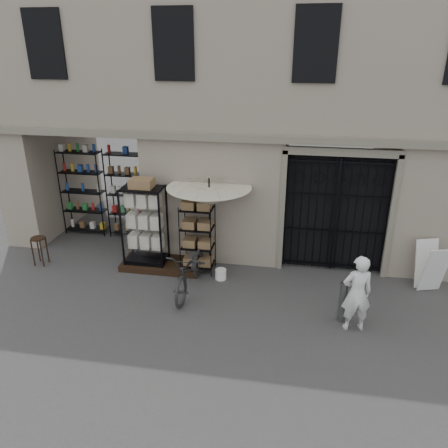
% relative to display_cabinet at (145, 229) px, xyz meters
% --- Properties ---
extents(ground, '(80.00, 80.00, 0.00)m').
position_rel_display_cabinet_xyz_m(ground, '(2.78, -1.52, -1.02)').
color(ground, black).
rests_on(ground, ground).
extents(main_building, '(14.00, 4.00, 9.00)m').
position_rel_display_cabinet_xyz_m(main_building, '(2.78, 2.48, 3.48)').
color(main_building, gray).
rests_on(main_building, ground).
extents(shop_recess, '(3.00, 1.70, 3.00)m').
position_rel_display_cabinet_xyz_m(shop_recess, '(-1.72, 1.28, 0.48)').
color(shop_recess, black).
rests_on(shop_recess, ground).
extents(shop_shelving, '(2.70, 0.50, 2.50)m').
position_rel_display_cabinet_xyz_m(shop_shelving, '(-1.77, 1.78, 0.23)').
color(shop_shelving, black).
rests_on(shop_shelving, ground).
extents(iron_gate, '(2.50, 0.21, 3.00)m').
position_rel_display_cabinet_xyz_m(iron_gate, '(4.53, 0.76, 0.48)').
color(iron_gate, black).
rests_on(iron_gate, ground).
extents(step_platform, '(2.00, 0.90, 0.15)m').
position_rel_display_cabinet_xyz_m(step_platform, '(0.38, 0.03, -0.95)').
color(step_platform, black).
rests_on(step_platform, ground).
extents(display_cabinet, '(1.07, 0.79, 2.10)m').
position_rel_display_cabinet_xyz_m(display_cabinet, '(0.00, 0.00, 0.00)').
color(display_cabinet, black).
rests_on(display_cabinet, step_platform).
extents(wire_rack, '(0.86, 0.70, 1.73)m').
position_rel_display_cabinet_xyz_m(wire_rack, '(1.31, 0.05, -0.17)').
color(wire_rack, black).
rests_on(wire_rack, ground).
extents(market_umbrella, '(1.80, 1.83, 2.83)m').
position_rel_display_cabinet_xyz_m(market_umbrella, '(1.58, 0.15, 1.02)').
color(market_umbrella, black).
rests_on(market_umbrella, ground).
extents(white_bucket, '(0.32, 0.32, 0.25)m').
position_rel_display_cabinet_xyz_m(white_bucket, '(1.94, -0.31, -0.89)').
color(white_bucket, white).
rests_on(white_bucket, ground).
extents(bicycle, '(0.77, 1.11, 2.06)m').
position_rel_display_cabinet_xyz_m(bicycle, '(1.36, -0.93, -1.02)').
color(bicycle, black).
rests_on(bicycle, ground).
extents(wooden_stool, '(0.43, 0.43, 0.73)m').
position_rel_display_cabinet_xyz_m(wooden_stool, '(-2.71, -0.33, -0.63)').
color(wooden_stool, black).
rests_on(wooden_stool, ground).
extents(steel_bollard, '(0.20, 0.20, 0.89)m').
position_rel_display_cabinet_xyz_m(steel_bollard, '(4.64, -1.55, -0.58)').
color(steel_bollard, '#5E5F60').
rests_on(steel_bollard, ground).
extents(shopkeeper, '(0.90, 1.68, 0.38)m').
position_rel_display_cabinet_xyz_m(shopkeeper, '(4.85, -1.78, -1.02)').
color(shopkeeper, silver).
rests_on(shopkeeper, ground).
extents(easel_sign, '(0.69, 0.74, 1.12)m').
position_rel_display_cabinet_xyz_m(easel_sign, '(6.67, 0.04, -0.44)').
color(easel_sign, silver).
rests_on(easel_sign, ground).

